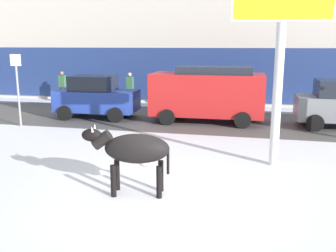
% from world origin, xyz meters
% --- Properties ---
extents(ground_plane, '(120.00, 120.00, 0.00)m').
position_xyz_m(ground_plane, '(0.00, 0.00, 0.00)').
color(ground_plane, white).
extents(road_strip, '(60.00, 5.60, 0.01)m').
position_xyz_m(road_strip, '(0.00, 8.71, 0.00)').
color(road_strip, '#514F4C').
rests_on(road_strip, ground).
extents(cow_black, '(1.93, 0.81, 1.54)m').
position_xyz_m(cow_black, '(-0.50, 0.22, 0.99)').
color(cow_black, black).
rests_on(cow_black, ground).
extents(car_blue_hatchback, '(3.54, 1.99, 1.86)m').
position_xyz_m(car_blue_hatchback, '(-4.82, 8.12, 0.93)').
color(car_blue_hatchback, '#233D9E').
rests_on(car_blue_hatchback, ground).
extents(car_red_van, '(4.64, 2.21, 2.32)m').
position_xyz_m(car_red_van, '(0.06, 8.30, 1.24)').
color(car_red_van, red).
rests_on(car_red_van, ground).
extents(pedestrian_near_billboard, '(0.36, 0.24, 1.73)m').
position_xyz_m(pedestrian_near_billboard, '(-4.50, 11.73, 0.88)').
color(pedestrian_near_billboard, '#282833').
rests_on(pedestrian_near_billboard, ground).
extents(pedestrian_by_cars, '(0.36, 0.24, 1.73)m').
position_xyz_m(pedestrian_by_cars, '(-8.41, 11.73, 0.88)').
color(pedestrian_by_cars, '#282833').
rests_on(pedestrian_by_cars, ground).
extents(pedestrian_far_left, '(0.36, 0.24, 1.73)m').
position_xyz_m(pedestrian_far_left, '(-1.78, 11.73, 0.88)').
color(pedestrian_far_left, '#282833').
rests_on(pedestrian_far_left, ground).
extents(street_sign, '(0.44, 0.08, 2.82)m').
position_xyz_m(street_sign, '(-7.02, 5.72, 1.67)').
color(street_sign, gray).
rests_on(street_sign, ground).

